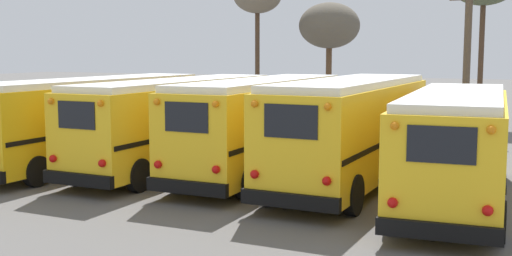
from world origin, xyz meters
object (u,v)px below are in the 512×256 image
Objects in this scene: school_bus_0 at (95,117)px; school_bus_3 at (352,128)px; utility_pole at (467,56)px; school_bus_4 at (456,143)px; school_bus_2 at (263,123)px; bare_tree_2 at (329,26)px; school_bus_1 at (180,120)px.

school_bus_3 reaches higher than school_bus_0.
school_bus_4 is at bearing -85.06° from utility_pole.
school_bus_2 is 22.95m from bare_tree_2.
school_bus_1 reaches higher than school_bus_4.
school_bus_2 is at bearing -78.11° from bare_tree_2.
school_bus_0 is 23.13m from bare_tree_2.
school_bus_3 is 13.69m from utility_pole.
school_bus_0 is at bearing -169.65° from school_bus_1.
school_bus_3 is at bearing 0.06° from school_bus_0.
bare_tree_2 is at bearing 109.09° from school_bus_3.
school_bus_2 is (3.20, 0.01, 0.02)m from school_bus_1.
school_bus_4 is (3.20, -1.12, -0.13)m from school_bus_3.
school_bus_2 is 6.62m from school_bus_4.
school_bus_1 is 22.54m from bare_tree_2.
school_bus_0 is 9.60m from school_bus_3.
school_bus_3 is (9.60, 0.01, 0.08)m from school_bus_0.
school_bus_1 is 15.44m from utility_pole.
school_bus_4 is (12.80, -1.11, -0.06)m from school_bus_0.
school_bus_2 is 1.02× the size of school_bus_4.
school_bus_4 is at bearing -19.32° from school_bus_3.
school_bus_3 is at bearing -10.42° from school_bus_2.
utility_pole reaches higher than school_bus_4.
school_bus_2 is 1.03× the size of school_bus_3.
school_bus_4 is 1.35× the size of bare_tree_2.
school_bus_2 is at bearing 165.03° from school_bus_4.
bare_tree_2 is (-11.05, 23.82, 4.10)m from school_bus_4.
school_bus_0 reaches higher than school_bus_1.
utility_pole is at bearing 94.94° from school_bus_4.
school_bus_1 is 1.08× the size of school_bus_2.
school_bus_2 is (6.40, 0.60, 0.03)m from school_bus_0.
bare_tree_2 reaches higher than school_bus_3.
school_bus_0 is 1.11× the size of school_bus_4.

